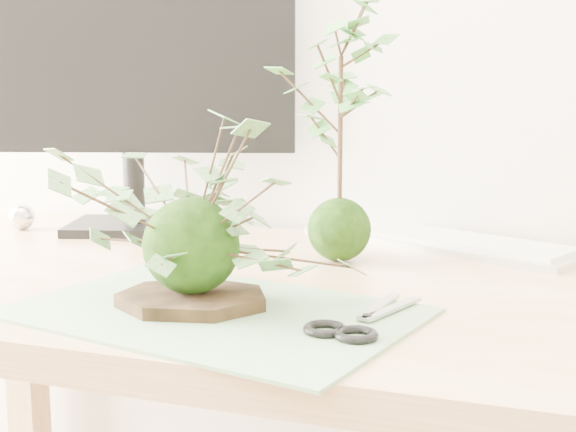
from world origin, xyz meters
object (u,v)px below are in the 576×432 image
(maple_kokedama, at_px, (341,73))
(keyboard, at_px, (439,240))
(desk, at_px, (341,347))
(monitor, at_px, (133,66))
(ivy_kokedama, at_px, (190,200))

(maple_kokedama, distance_m, keyboard, 0.33)
(desk, height_order, monitor, monitor)
(ivy_kokedama, distance_m, maple_kokedama, 0.35)
(maple_kokedama, xyz_separation_m, monitor, (-0.41, 0.12, 0.01))
(maple_kokedama, distance_m, monitor, 0.42)
(monitor, bearing_deg, ivy_kokedama, -70.63)
(maple_kokedama, xyz_separation_m, keyboard, (0.12, 0.17, -0.26))
(desk, height_order, keyboard, keyboard)
(desk, distance_m, monitor, 0.63)
(ivy_kokedama, distance_m, monitor, 0.55)
(desk, relative_size, keyboard, 3.35)
(desk, bearing_deg, maple_kokedama, 108.04)
(monitor, bearing_deg, desk, -46.28)
(desk, height_order, maple_kokedama, maple_kokedama)
(desk, relative_size, ivy_kokedama, 3.89)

